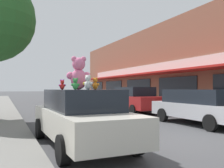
% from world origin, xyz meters
% --- Properties ---
extents(ground_plane, '(260.00, 260.00, 0.00)m').
position_xyz_m(ground_plane, '(0.00, 0.00, 0.00)').
color(ground_plane, '#424244').
extents(storefront_row, '(16.39, 34.38, 6.94)m').
position_xyz_m(storefront_row, '(14.25, 11.92, 3.47)').
color(storefront_row, brown).
rests_on(storefront_row, ground_plane).
extents(plush_art_car, '(1.98, 4.77, 1.52)m').
position_xyz_m(plush_art_car, '(-2.90, 0.59, 0.79)').
color(plush_art_car, beige).
rests_on(plush_art_car, ground_plane).
extents(teddy_bear_giant, '(0.70, 0.46, 0.93)m').
position_xyz_m(teddy_bear_giant, '(-2.90, 0.82, 1.97)').
color(teddy_bear_giant, pink).
rests_on(teddy_bear_giant, plush_art_car).
extents(teddy_bear_yellow, '(0.29, 0.19, 0.38)m').
position_xyz_m(teddy_bear_yellow, '(-2.80, 0.28, 1.70)').
color(teddy_bear_yellow, yellow).
rests_on(teddy_bear_yellow, plush_art_car).
extents(teddy_bear_white, '(0.21, 0.28, 0.37)m').
position_xyz_m(teddy_bear_white, '(-2.90, -0.04, 1.69)').
color(teddy_bear_white, white).
rests_on(teddy_bear_white, plush_art_car).
extents(teddy_bear_red, '(0.18, 0.16, 0.25)m').
position_xyz_m(teddy_bear_red, '(-3.39, 0.66, 1.64)').
color(teddy_bear_red, red).
rests_on(teddy_bear_red, plush_art_car).
extents(teddy_bear_green, '(0.21, 0.14, 0.28)m').
position_xyz_m(teddy_bear_green, '(-3.28, -0.24, 1.65)').
color(teddy_bear_green, green).
rests_on(teddy_bear_green, plush_art_car).
extents(teddy_bear_orange, '(0.21, 0.24, 0.33)m').
position_xyz_m(teddy_bear_orange, '(-2.50, 0.54, 1.68)').
color(teddy_bear_orange, orange).
rests_on(teddy_bear_orange, plush_art_car).
extents(teddy_bear_purple, '(0.20, 0.17, 0.28)m').
position_xyz_m(teddy_bear_purple, '(-3.36, 0.81, 1.65)').
color(teddy_bear_purple, purple).
rests_on(teddy_bear_purple, plush_art_car).
extents(parked_car_far_center, '(2.02, 4.72, 1.50)m').
position_xyz_m(parked_car_far_center, '(2.92, 2.34, 0.82)').
color(parked_car_far_center, '#B7B7BC').
rests_on(parked_car_far_center, ground_plane).
extents(parked_car_far_right, '(2.01, 4.74, 1.63)m').
position_xyz_m(parked_car_far_right, '(2.92, 8.18, 0.84)').
color(parked_car_far_right, maroon).
rests_on(parked_car_far_right, ground_plane).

